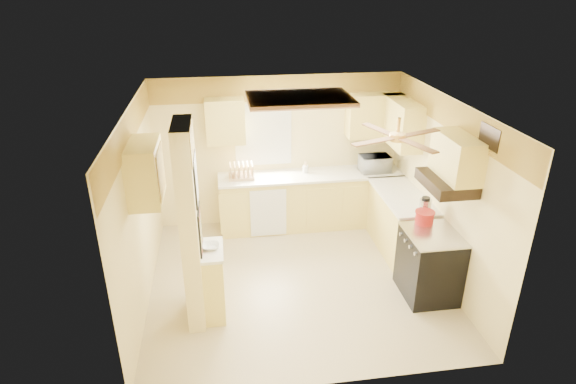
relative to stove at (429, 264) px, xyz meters
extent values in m
plane|color=tan|center=(-1.67, 0.55, -0.46)|extent=(4.00, 4.00, 0.00)
plane|color=white|center=(-1.67, 0.55, 2.04)|extent=(4.00, 4.00, 0.00)
plane|color=#F2DD94|center=(-1.67, 2.45, 0.79)|extent=(4.00, 0.00, 4.00)
plane|color=#F2DD94|center=(-1.67, -1.35, 0.79)|extent=(4.00, 0.00, 4.00)
plane|color=#F2DD94|center=(-3.67, 0.55, 0.79)|extent=(0.00, 3.80, 3.80)
plane|color=#F2DD94|center=(0.33, 0.55, 0.79)|extent=(0.00, 3.80, 3.80)
cube|color=gold|center=(-1.67, 2.43, 1.84)|extent=(4.00, 0.02, 0.40)
cube|color=#F2DD94|center=(-3.02, 0.00, 0.79)|extent=(0.20, 0.70, 2.50)
cube|color=#EAD071|center=(-2.80, 0.00, -0.01)|extent=(0.25, 0.55, 0.90)
cube|color=white|center=(-2.80, 0.00, 0.46)|extent=(0.28, 0.58, 0.04)
cube|color=#EAD071|center=(-1.17, 2.15, -0.01)|extent=(3.00, 0.60, 0.90)
cube|color=#EAD071|center=(0.03, 1.15, -0.01)|extent=(0.60, 1.40, 0.90)
cube|color=white|center=(-1.17, 2.14, 0.46)|extent=(3.04, 0.64, 0.04)
cube|color=white|center=(0.02, 1.15, 0.46)|extent=(0.64, 1.44, 0.04)
cube|color=white|center=(-1.92, 1.84, -0.03)|extent=(0.58, 0.02, 0.80)
cube|color=white|center=(-1.92, 2.44, 1.09)|extent=(0.92, 0.02, 1.02)
cube|color=white|center=(-1.92, 2.44, 1.09)|extent=(0.80, 0.02, 0.90)
cube|color=#EAD071|center=(-2.52, 2.27, 1.39)|extent=(0.60, 0.35, 0.70)
cube|color=#EAD071|center=(-0.12, 2.27, 1.39)|extent=(0.90, 0.35, 0.70)
cube|color=#EAD071|center=(0.16, 1.80, 1.39)|extent=(0.35, 1.00, 0.70)
cube|color=#EAD071|center=(-3.49, 0.30, 1.39)|extent=(0.35, 0.75, 0.70)
cube|color=#EAD071|center=(0.16, 0.00, 1.49)|extent=(0.35, 0.76, 0.52)
cube|color=black|center=(0.00, 0.00, -0.01)|extent=(0.65, 0.76, 0.90)
cube|color=silver|center=(0.00, 0.00, 0.44)|extent=(0.66, 0.77, 0.02)
cylinder|color=silver|center=(-0.33, -0.25, 0.34)|extent=(0.03, 0.05, 0.05)
cylinder|color=silver|center=(-0.33, -0.08, 0.34)|extent=(0.03, 0.05, 0.05)
cylinder|color=silver|center=(-0.33, 0.08, 0.34)|extent=(0.03, 0.05, 0.05)
cylinder|color=silver|center=(-0.33, 0.25, 0.34)|extent=(0.03, 0.05, 0.05)
cube|color=black|center=(0.07, 0.00, 1.16)|extent=(0.50, 0.76, 0.14)
cube|color=black|center=(-2.91, 0.00, 1.39)|extent=(0.02, 0.42, 0.57)
cube|color=white|center=(-2.90, 0.00, 1.39)|extent=(0.01, 0.37, 0.52)
cube|color=black|center=(-2.91, 0.00, 0.74)|extent=(0.02, 0.42, 0.57)
cube|color=yellow|center=(-2.90, 0.00, 0.74)|extent=(0.01, 0.37, 0.52)
cube|color=brown|center=(-1.57, 1.05, 2.00)|extent=(1.35, 0.95, 0.06)
cube|color=white|center=(-1.57, 1.05, 1.97)|extent=(1.15, 0.75, 0.02)
cylinder|color=gold|center=(-0.67, -0.15, 1.96)|extent=(0.04, 0.04, 0.16)
cylinder|color=gold|center=(-0.67, -0.15, 1.82)|extent=(0.18, 0.18, 0.08)
cube|color=brown|center=(-0.37, -0.04, 1.82)|extent=(0.55, 0.28, 0.01)
cube|color=brown|center=(-0.78, 0.15, 1.82)|extent=(0.28, 0.55, 0.01)
cube|color=brown|center=(-0.97, -0.26, 1.82)|extent=(0.55, 0.28, 0.01)
cube|color=brown|center=(-0.56, -0.45, 1.82)|extent=(0.28, 0.55, 0.01)
cube|color=black|center=(0.31, -0.35, 1.84)|extent=(0.02, 0.40, 0.25)
imported|color=white|center=(-0.11, 2.11, 0.61)|extent=(0.50, 0.35, 0.27)
imported|color=white|center=(-2.80, 0.02, 0.51)|extent=(0.21, 0.21, 0.05)
cylinder|color=#A61A17|center=(-0.01, 0.29, 0.53)|extent=(0.24, 0.24, 0.15)
cylinder|color=#A61A17|center=(-0.01, 0.29, 0.62)|extent=(0.26, 0.26, 0.02)
cylinder|color=silver|center=(0.08, 0.50, 0.59)|extent=(0.16, 0.16, 0.22)
cylinder|color=black|center=(0.08, 0.50, 0.71)|extent=(0.11, 0.11, 0.03)
cube|color=tan|center=(-2.31, 2.15, 0.50)|extent=(0.41, 0.30, 0.04)
cube|color=tan|center=(-2.48, 2.15, 0.60)|extent=(0.02, 0.28, 0.23)
cube|color=tan|center=(-2.41, 2.15, 0.60)|extent=(0.02, 0.28, 0.23)
cube|color=tan|center=(-2.34, 2.15, 0.60)|extent=(0.02, 0.28, 0.23)
cube|color=tan|center=(-2.27, 2.15, 0.60)|extent=(0.02, 0.28, 0.23)
cube|color=tan|center=(-2.20, 2.15, 0.60)|extent=(0.02, 0.28, 0.23)
cube|color=tan|center=(-2.14, 2.15, 0.60)|extent=(0.02, 0.28, 0.23)
cylinder|color=white|center=(-2.41, 2.15, 0.60)|extent=(0.02, 0.23, 0.23)
cylinder|color=white|center=(-2.27, 2.15, 0.60)|extent=(0.02, 0.23, 0.23)
cylinder|color=white|center=(-1.25, 2.22, 0.54)|extent=(0.09, 0.09, 0.12)
cylinder|color=tan|center=(-1.24, 2.22, 0.57)|extent=(0.01, 0.01, 0.19)
cylinder|color=tan|center=(-1.25, 2.24, 0.57)|extent=(0.01, 0.01, 0.19)
cylinder|color=tan|center=(-1.27, 2.22, 0.57)|extent=(0.01, 0.01, 0.19)
cylinder|color=tan|center=(-1.25, 2.20, 0.57)|extent=(0.01, 0.01, 0.19)
camera|label=1|loc=(-2.61, -5.01, 3.47)|focal=30.00mm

